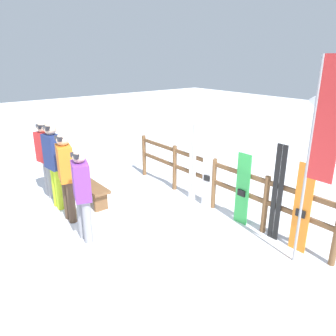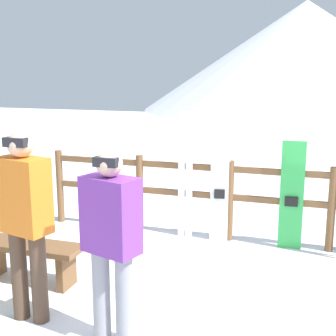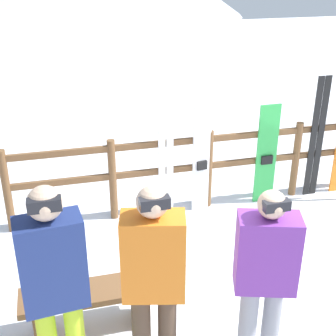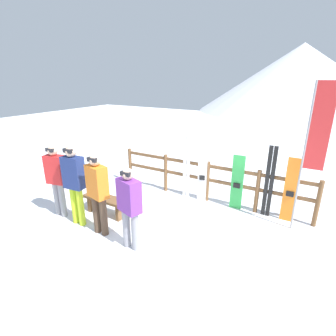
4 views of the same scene
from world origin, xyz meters
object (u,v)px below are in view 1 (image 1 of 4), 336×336
(person_navy, at_px, (54,160))
(person_purple, at_px, (82,190))
(ski_pair_white, at_px, (193,163))
(snowboard_green, at_px, (242,189))
(ski_pair_black, at_px, (277,194))
(rental_flag, at_px, (319,141))
(person_red, at_px, (46,154))
(bench, at_px, (91,189))
(snowboard_white, at_px, (208,175))
(snowboard_orange, at_px, (302,209))
(person_orange, at_px, (66,172))

(person_navy, bearing_deg, person_purple, -3.89)
(ski_pair_white, height_order, snowboard_green, ski_pair_white)
(ski_pair_black, xyz_separation_m, rental_flag, (0.73, -0.31, 1.11))
(person_red, bearing_deg, snowboard_green, 34.88)
(bench, height_order, snowboard_white, snowboard_white)
(person_navy, bearing_deg, ski_pair_white, 60.06)
(person_red, bearing_deg, snowboard_orange, 27.45)
(bench, xyz_separation_m, ski_pair_white, (1.20, 1.87, 0.54))
(person_red, distance_m, person_navy, 0.67)
(snowboard_green, bearing_deg, person_purple, -116.01)
(person_red, distance_m, person_orange, 1.38)
(bench, xyz_separation_m, person_navy, (-0.24, -0.63, 0.74))
(person_purple, distance_m, ski_pair_black, 3.29)
(bench, bearing_deg, snowboard_white, 48.11)
(person_red, height_order, ski_pair_white, ski_pair_white)
(rental_flag, bearing_deg, snowboard_orange, 130.42)
(person_purple, height_order, ski_pair_black, ski_pair_black)
(person_orange, xyz_separation_m, person_navy, (-0.70, 0.03, 0.05))
(person_red, relative_size, ski_pair_white, 1.00)
(person_red, bearing_deg, person_navy, -4.85)
(person_orange, bearing_deg, person_navy, 177.47)
(rental_flag, bearing_deg, ski_pair_black, 157.01)
(ski_pair_black, bearing_deg, person_orange, -138.48)
(person_purple, distance_m, snowboard_white, 2.64)
(ski_pair_white, bearing_deg, person_orange, -106.24)
(ski_pair_white, height_order, snowboard_orange, ski_pair_white)
(person_purple, bearing_deg, bench, 150.85)
(bench, xyz_separation_m, snowboard_orange, (3.79, 1.87, 0.43))
(bench, xyz_separation_m, rental_flag, (4.05, 1.56, 1.65))
(ski_pair_black, bearing_deg, snowboard_white, -179.88)
(person_orange, xyz_separation_m, snowboard_white, (1.22, 2.53, -0.29))
(rental_flag, bearing_deg, person_purple, -139.88)
(person_purple, bearing_deg, snowboard_orange, 46.54)
(snowboard_white, xyz_separation_m, rental_flag, (2.38, -0.31, 1.25))
(person_navy, xyz_separation_m, ski_pair_black, (3.57, 2.50, -0.20))
(person_red, relative_size, person_navy, 0.95)
(person_navy, height_order, ski_pair_white, person_navy)
(bench, relative_size, snowboard_green, 0.86)
(snowboard_white, relative_size, rental_flag, 0.47)
(person_red, xyz_separation_m, person_orange, (1.37, -0.09, 0.01))
(bench, relative_size, person_orange, 0.68)
(person_navy, xyz_separation_m, rental_flag, (4.29, 2.19, 0.91))
(person_navy, relative_size, rental_flag, 0.59)
(snowboard_orange, bearing_deg, ski_pair_black, 179.58)
(person_orange, relative_size, snowboard_green, 1.25)
(bench, distance_m, person_red, 1.27)
(ski_pair_white, xyz_separation_m, snowboard_orange, (2.59, -0.00, -0.11))
(ski_pair_white, relative_size, snowboard_green, 1.24)
(person_red, bearing_deg, snowboard_white, 43.36)
(rental_flag, bearing_deg, person_orange, -148.21)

